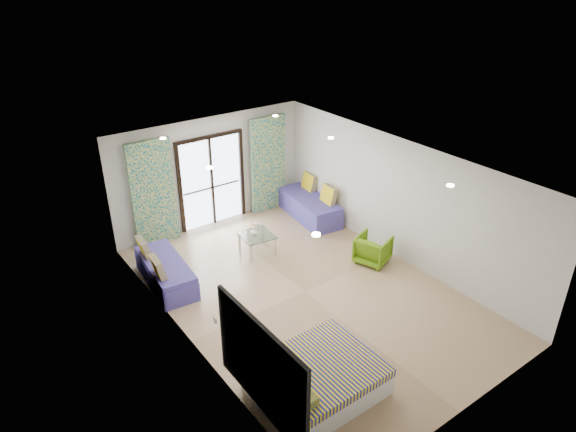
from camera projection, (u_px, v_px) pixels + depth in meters
floor at (305, 292)px, 10.26m from camera, size 5.00×7.50×0.01m
ceiling at (307, 166)px, 9.03m from camera, size 5.00×7.50×0.01m
wall_back at (211, 172)px, 12.35m from camera, size 5.00×0.01×2.70m
wall_front at (475, 341)px, 6.95m from camera, size 5.00×0.01×2.70m
wall_left at (184, 276)px, 8.34m from camera, size 0.01×7.50×2.70m
wall_right at (398, 200)px, 10.96m from camera, size 0.01×7.50×2.70m
balcony_door at (211, 176)px, 12.37m from camera, size 1.76×0.08×2.28m
balcony_rail at (212, 187)px, 12.52m from camera, size 1.52×0.03×0.04m
curtain_left at (153, 194)px, 11.46m from camera, size 1.00×0.10×2.50m
curtain_right at (268, 164)px, 13.08m from camera, size 1.00×0.10×2.50m
downlight_a at (316, 235)px, 6.87m from camera, size 0.12×0.12×0.02m
downlight_b at (450, 185)px, 8.34m from camera, size 0.12×0.12×0.02m
downlight_c at (210, 168)px, 9.04m from camera, size 0.12×0.12×0.02m
downlight_d at (331, 138)px, 10.50m from camera, size 0.12×0.12×0.02m
downlight_e at (163, 138)px, 10.48m from camera, size 0.12×0.12×0.02m
downlight_f at (275, 116)px, 11.94m from camera, size 0.12×0.12×0.02m
headboard at (260, 367)px, 6.92m from camera, size 0.06×2.10×1.50m
switch_plate at (215, 320)px, 7.82m from camera, size 0.02×0.10×0.10m
bed at (316, 379)px, 7.80m from camera, size 1.83×1.50×0.63m
daybed_left at (165, 271)px, 10.40m from camera, size 0.87×1.91×0.92m
daybed_right at (310, 206)px, 13.07m from camera, size 1.01×2.07×0.98m
coffee_table at (257, 237)px, 11.43m from camera, size 0.77×0.77×0.80m
vase at (254, 232)px, 11.36m from camera, size 0.17×0.18×0.16m
armchair at (373, 248)px, 11.12m from camera, size 0.82×0.84×0.69m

